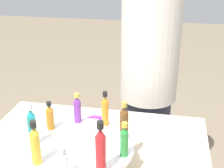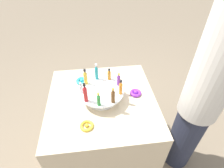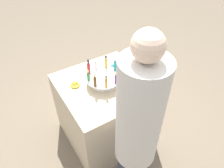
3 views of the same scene
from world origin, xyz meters
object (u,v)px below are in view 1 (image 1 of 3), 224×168
object	(u,v)px
bottle_teal	(32,126)
bottle_gold	(35,145)
person_figure	(149,70)
bottle_brown	(124,121)
display_stand	(81,154)
bottle_green	(124,141)
bottle_purple	(77,109)
bottle_orange	(105,110)
bottle_red	(101,150)
bottle_clear	(64,163)
ribbon_bow_purple	(95,122)
bottle_amber	(50,117)

from	to	relation	value
bottle_teal	bottle_gold	distance (m)	0.10
person_figure	bottle_gold	bearing A→B (deg)	-4.56
bottle_brown	person_figure	xyz separation A→B (m)	(-0.63, 0.03, -0.06)
bottle_brown	display_stand	bearing A→B (deg)	-60.38
bottle_green	bottle_purple	size ratio (longest dim) A/B	1.00
bottle_green	bottle_orange	size ratio (longest dim) A/B	0.88
display_stand	bottle_red	world-z (taller)	bottle_red
bottle_orange	display_stand	bearing A→B (deg)	-20.38
bottle_green	bottle_orange	world-z (taller)	bottle_orange
bottle_clear	bottle_red	bearing A→B (deg)	109.62
bottle_brown	ribbon_bow_purple	size ratio (longest dim) A/B	1.38
bottle_brown	bottle_clear	world-z (taller)	bottle_brown
bottle_green	ribbon_bow_purple	bearing A→B (deg)	-151.29
bottle_green	bottle_gold	distance (m)	0.25
bottle_green	bottle_clear	size ratio (longest dim) A/B	1.27
bottle_clear	person_figure	size ratio (longest dim) A/B	0.05
bottle_amber	person_figure	xyz separation A→B (m)	(-0.63, 0.27, -0.05)
bottle_brown	bottle_red	distance (m)	0.18
bottle_teal	bottle_red	world-z (taller)	bottle_red
display_stand	bottle_green	world-z (taller)	bottle_green
bottle_teal	person_figure	world-z (taller)	person_figure
display_stand	bottle_red	bearing A→B (deg)	39.62
bottle_clear	person_figure	bearing A→B (deg)	169.86
bottle_orange	bottle_green	bearing A→B (deg)	29.62
bottle_gold	bottle_red	xyz separation A→B (m)	(0.00, 0.18, 0.01)
bottle_purple	bottle_teal	bearing A→B (deg)	-30.38
bottle_green	bottle_red	xyz separation A→B (m)	(0.08, -0.05, 0.02)
bottle_clear	bottle_purple	bearing A→B (deg)	-170.38
bottle_green	bottle_amber	bearing A→B (deg)	-110.38
bottle_gold	ribbon_bow_purple	world-z (taller)	bottle_gold
bottle_clear	bottle_teal	bearing A→B (deg)	-130.38
bottle_purple	person_figure	bearing A→B (deg)	160.86
display_stand	bottle_green	xyz separation A→B (m)	(0.03, 0.14, 0.08)
display_stand	ribbon_bow_purple	world-z (taller)	display_stand
bottle_brown	ribbon_bow_purple	bearing A→B (deg)	-143.79
bottle_amber	bottle_purple	bearing A→B (deg)	129.62
bottle_gold	bottle_clear	size ratio (longest dim) A/B	1.56
bottle_teal	bottle_clear	size ratio (longest dim) A/B	1.63
display_stand	person_figure	size ratio (longest dim) A/B	0.20
bottle_green	bottle_gold	xyz separation A→B (m)	(0.08, -0.23, 0.01)
bottle_teal	bottle_red	distance (m)	0.25
bottle_brown	bottle_gold	bearing A→B (deg)	-50.38
bottle_purple	bottle_gold	world-z (taller)	bottle_gold
bottle_green	bottle_amber	world-z (taller)	bottle_green
bottle_purple	bottle_amber	distance (m)	0.10
bottle_orange	person_figure	bearing A→B (deg)	169.98
bottle_brown	bottle_purple	xyz separation A→B (m)	(-0.06, -0.17, -0.01)
bottle_orange	bottle_clear	distance (m)	0.28
bottle_brown	bottle_amber	bearing A→B (deg)	-90.38
bottle_orange	person_figure	xyz separation A→B (m)	(-0.57, 0.10, -0.06)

